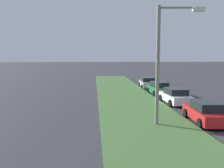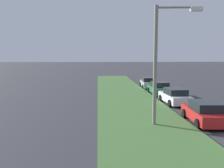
{
  "view_description": "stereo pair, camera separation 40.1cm",
  "coord_description": "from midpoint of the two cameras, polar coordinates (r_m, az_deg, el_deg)",
  "views": [
    {
      "loc": [
        -11.22,
        9.68,
        4.5
      ],
      "look_at": [
        14.21,
        7.8,
        1.47
      ],
      "focal_mm": 39.09,
      "sensor_mm": 36.0,
      "label": 1
    },
    {
      "loc": [
        -11.25,
        9.28,
        4.5
      ],
      "look_at": [
        14.21,
        7.8,
        1.47
      ],
      "focal_mm": 39.09,
      "sensor_mm": 36.0,
      "label": 2
    }
  ],
  "objects": [
    {
      "name": "grass_median",
      "position": [
        21.92,
        4.16,
        -4.92
      ],
      "size": [
        60.0,
        6.0,
        0.12
      ],
      "primitive_type": "cube",
      "color": "#477238",
      "rests_on": "ground"
    },
    {
      "name": "parked_car_red",
      "position": [
        17.39,
        20.56,
        -6.22
      ],
      "size": [
        4.38,
        2.18,
        1.47
      ],
      "rotation": [
        0.0,
        0.0,
        -0.05
      ],
      "color": "red",
      "rests_on": "ground"
    },
    {
      "name": "parked_car_white",
      "position": [
        23.29,
        14.06,
        -2.77
      ],
      "size": [
        4.38,
        2.17,
        1.47
      ],
      "rotation": [
        0.0,
        0.0,
        0.05
      ],
      "color": "silver",
      "rests_on": "ground"
    },
    {
      "name": "parked_car_green",
      "position": [
        28.47,
        10.5,
        -0.97
      ],
      "size": [
        4.36,
        2.13,
        1.47
      ],
      "rotation": [
        0.0,
        0.0,
        0.03
      ],
      "color": "#1E6B38",
      "rests_on": "ground"
    },
    {
      "name": "parked_car_silver",
      "position": [
        33.86,
        7.97,
        0.3
      ],
      "size": [
        4.39,
        2.19,
        1.47
      ],
      "rotation": [
        0.0,
        0.0,
        -0.05
      ],
      "color": "#B2B5BA",
      "rests_on": "ground"
    },
    {
      "name": "streetlight",
      "position": [
        15.47,
        11.24,
        6.25
      ],
      "size": [
        0.52,
        2.88,
        7.5
      ],
      "color": "gray",
      "rests_on": "ground"
    }
  ]
}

